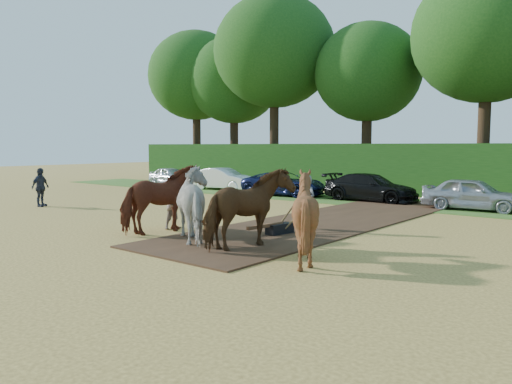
# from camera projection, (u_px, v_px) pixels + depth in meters

# --- Properties ---
(ground) EXTENTS (120.00, 120.00, 0.00)m
(ground) POSITION_uv_depth(u_px,v_px,m) (168.00, 243.00, 14.78)
(ground) COLOR gold
(ground) RESTS_ON ground
(earth_strip) EXTENTS (4.50, 17.00, 0.05)m
(earth_strip) POSITION_uv_depth(u_px,v_px,m) (333.00, 220.00, 19.23)
(earth_strip) COLOR #472D1C
(earth_strip) RESTS_ON ground
(grass_verge) EXTENTS (50.00, 5.00, 0.03)m
(grass_verge) POSITION_uv_depth(u_px,v_px,m) (378.00, 202.00, 25.57)
(grass_verge) COLOR #38601E
(grass_verge) RESTS_ON ground
(hedgerow) EXTENTS (46.00, 1.60, 3.00)m
(hedgerow) POSITION_uv_depth(u_px,v_px,m) (413.00, 169.00, 28.91)
(hedgerow) COLOR #14380F
(hedgerow) RESTS_ON ground
(spectator_near) EXTENTS (0.71, 0.86, 1.61)m
(spectator_near) POSITION_uv_depth(u_px,v_px,m) (175.00, 206.00, 17.23)
(spectator_near) COLOR tan
(spectator_near) RESTS_ON ground
(spectator_far) EXTENTS (0.82, 1.16, 1.83)m
(spectator_far) POSITION_uv_depth(u_px,v_px,m) (40.00, 187.00, 23.53)
(spectator_far) COLOR #2A2D38
(spectator_far) RESTS_ON ground
(plough_team) EXTENTS (7.65, 5.32, 2.26)m
(plough_team) POSITION_uv_depth(u_px,v_px,m) (226.00, 207.00, 14.42)
(plough_team) COLOR maroon
(plough_team) RESTS_ON ground
(parked_cars) EXTENTS (36.04, 3.21, 1.47)m
(parked_cars) POSITION_uv_depth(u_px,v_px,m) (393.00, 189.00, 24.89)
(parked_cars) COLOR silver
(parked_cars) RESTS_ON ground
(treeline) EXTENTS (48.70, 10.60, 14.21)m
(treeline) POSITION_uv_depth(u_px,v_px,m) (410.00, 50.00, 31.74)
(treeline) COLOR #382616
(treeline) RESTS_ON ground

